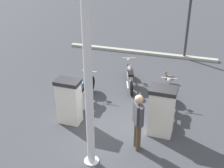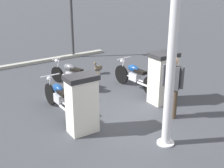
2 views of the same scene
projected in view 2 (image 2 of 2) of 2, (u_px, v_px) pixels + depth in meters
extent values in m
plane|color=#383A3F|center=(125.00, 115.00, 8.22)|extent=(120.00, 120.00, 0.00)
cube|color=silver|center=(162.00, 80.00, 8.77)|extent=(0.59, 0.76, 1.42)
cube|color=#1E478C|center=(157.00, 68.00, 8.88)|extent=(0.08, 0.50, 0.32)
cube|color=#262628|center=(164.00, 55.00, 8.50)|extent=(0.65, 0.83, 0.12)
cylinder|color=black|center=(150.00, 85.00, 8.98)|extent=(0.05, 0.05, 0.92)
cube|color=silver|center=(82.00, 107.00, 7.12)|extent=(0.51, 0.73, 1.36)
cube|color=#1E478C|center=(77.00, 92.00, 7.20)|extent=(0.08, 0.48, 0.32)
cube|color=#262628|center=(81.00, 78.00, 6.85)|extent=(0.57, 0.81, 0.12)
cylinder|color=black|center=(70.00, 112.00, 7.30)|extent=(0.05, 0.05, 0.88)
cylinder|color=black|center=(122.00, 75.00, 10.41)|extent=(0.66, 0.07, 0.66)
cylinder|color=black|center=(151.00, 86.00, 9.34)|extent=(0.66, 0.07, 0.66)
cube|color=silver|center=(134.00, 77.00, 9.88)|extent=(0.36, 0.21, 0.24)
cylinder|color=silver|center=(135.00, 79.00, 9.86)|extent=(1.09, 0.07, 0.05)
ellipsoid|color=navy|center=(133.00, 68.00, 9.83)|extent=(0.48, 0.23, 0.24)
cube|color=black|center=(140.00, 72.00, 9.59)|extent=(0.44, 0.21, 0.10)
cylinder|color=silver|center=(122.00, 67.00, 10.27)|extent=(0.26, 0.05, 0.57)
cylinder|color=silver|center=(124.00, 58.00, 10.10)|extent=(0.05, 0.56, 0.04)
sphere|color=silver|center=(122.00, 61.00, 10.22)|extent=(0.14, 0.14, 0.14)
cylinder|color=silver|center=(144.00, 85.00, 9.41)|extent=(0.55, 0.08, 0.07)
cylinder|color=black|center=(50.00, 94.00, 8.74)|extent=(0.66, 0.10, 0.65)
cylinder|color=black|center=(72.00, 112.00, 7.65)|extent=(0.66, 0.10, 0.65)
cube|color=silver|center=(59.00, 98.00, 8.20)|extent=(0.37, 0.23, 0.24)
cylinder|color=silver|center=(60.00, 101.00, 8.18)|extent=(1.06, 0.13, 0.05)
ellipsoid|color=navy|center=(58.00, 88.00, 8.15)|extent=(0.49, 0.25, 0.24)
cube|color=black|center=(63.00, 93.00, 7.90)|extent=(0.45, 0.23, 0.10)
cylinder|color=silver|center=(50.00, 85.00, 8.60)|extent=(0.26, 0.06, 0.57)
cylinder|color=silver|center=(50.00, 75.00, 8.43)|extent=(0.08, 0.56, 0.04)
sphere|color=silver|center=(49.00, 78.00, 8.55)|extent=(0.15, 0.15, 0.14)
cylinder|color=silver|center=(65.00, 109.00, 7.73)|extent=(0.55, 0.11, 0.07)
cylinder|color=black|center=(57.00, 74.00, 10.58)|extent=(0.56, 0.20, 0.56)
cylinder|color=black|center=(89.00, 83.00, 9.74)|extent=(0.56, 0.20, 0.56)
cube|color=silver|center=(71.00, 76.00, 10.15)|extent=(0.40, 0.28, 0.24)
cylinder|color=silver|center=(72.00, 77.00, 10.14)|extent=(1.10, 0.32, 0.05)
ellipsoid|color=#595B60|center=(69.00, 67.00, 10.09)|extent=(0.52, 0.33, 0.24)
cube|color=black|center=(77.00, 70.00, 9.91)|extent=(0.48, 0.30, 0.10)
cylinder|color=silver|center=(58.00, 67.00, 10.45)|extent=(0.26, 0.10, 0.57)
cylinder|color=silver|center=(59.00, 58.00, 10.29)|extent=(0.17, 0.55, 0.04)
sphere|color=silver|center=(57.00, 61.00, 10.39)|extent=(0.17, 0.17, 0.14)
cylinder|color=silver|center=(82.00, 82.00, 9.75)|extent=(0.55, 0.20, 0.07)
cylinder|color=#473828|center=(167.00, 103.00, 7.96)|extent=(0.17, 0.17, 0.83)
cylinder|color=#473828|center=(175.00, 104.00, 7.88)|extent=(0.17, 0.17, 0.83)
cube|color=#3F3F44|center=(173.00, 78.00, 7.66)|extent=(0.41, 0.34, 0.62)
cylinder|color=#3F3F44|center=(164.00, 75.00, 7.75)|extent=(0.12, 0.12, 0.59)
cylinder|color=#3F3F44|center=(182.00, 78.00, 7.56)|extent=(0.12, 0.12, 0.59)
sphere|color=tan|center=(174.00, 61.00, 7.50)|extent=(0.31, 0.31, 0.23)
ellipsoid|color=brown|center=(98.00, 68.00, 11.46)|extent=(0.28, 0.44, 0.23)
cylinder|color=brown|center=(96.00, 67.00, 11.33)|extent=(0.07, 0.07, 0.16)
sphere|color=brown|center=(95.00, 63.00, 11.25)|extent=(0.12, 0.12, 0.10)
cone|color=orange|center=(94.00, 64.00, 11.21)|extent=(0.06, 0.08, 0.05)
cone|color=brown|center=(101.00, 66.00, 11.57)|extent=(0.09, 0.09, 0.08)
cylinder|color=orange|center=(99.00, 72.00, 11.49)|extent=(0.02, 0.02, 0.11)
cylinder|color=orange|center=(98.00, 72.00, 11.54)|extent=(0.02, 0.02, 0.11)
cylinder|color=#38383A|center=(72.00, 18.00, 13.19)|extent=(0.15, 0.15, 3.54)
cylinder|color=silver|center=(173.00, 46.00, 6.02)|extent=(0.20, 0.20, 4.58)
cylinder|color=silver|center=(165.00, 143.00, 6.83)|extent=(0.40, 0.40, 0.04)
cube|color=#9E9E93|center=(30.00, 63.00, 12.69)|extent=(0.80, 7.20, 0.12)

